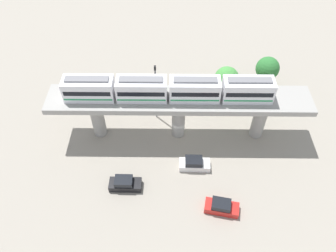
{
  "coord_description": "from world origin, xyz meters",
  "views": [
    {
      "loc": [
        -32.21,
        1.18,
        37.66
      ],
      "look_at": [
        -2.5,
        1.48,
        4.4
      ],
      "focal_mm": 35.11,
      "sensor_mm": 36.0,
      "label": 1
    }
  ],
  "objects_px": {
    "train": "(168,89)",
    "tree_near_viaduct": "(227,79)",
    "parked_car_white": "(194,164)",
    "parked_car_red": "(221,207)",
    "parked_car_black": "(125,184)",
    "signal_post": "(156,91)",
    "tree_mid_lot": "(267,68)"
  },
  "relations": [
    {
      "from": "parked_car_red",
      "to": "signal_post",
      "type": "bearing_deg",
      "value": 38.99
    },
    {
      "from": "train",
      "to": "parked_car_black",
      "type": "distance_m",
      "value": 13.6
    },
    {
      "from": "parked_car_black",
      "to": "tree_mid_lot",
      "type": "bearing_deg",
      "value": -46.58
    },
    {
      "from": "train",
      "to": "tree_mid_lot",
      "type": "relative_size",
      "value": 4.63
    },
    {
      "from": "parked_car_white",
      "to": "parked_car_red",
      "type": "height_order",
      "value": "same"
    },
    {
      "from": "parked_car_black",
      "to": "parked_car_red",
      "type": "bearing_deg",
      "value": -103.93
    },
    {
      "from": "train",
      "to": "parked_car_red",
      "type": "relative_size",
      "value": 6.15
    },
    {
      "from": "signal_post",
      "to": "tree_mid_lot",
      "type": "bearing_deg",
      "value": -68.04
    },
    {
      "from": "parked_car_white",
      "to": "tree_mid_lot",
      "type": "bearing_deg",
      "value": -35.55
    },
    {
      "from": "parked_car_red",
      "to": "tree_mid_lot",
      "type": "distance_m",
      "value": 25.27
    },
    {
      "from": "train",
      "to": "parked_car_white",
      "type": "bearing_deg",
      "value": -149.31
    },
    {
      "from": "tree_mid_lot",
      "to": "signal_post",
      "type": "bearing_deg",
      "value": 111.96
    },
    {
      "from": "parked_car_white",
      "to": "signal_post",
      "type": "xyz_separation_m",
      "value": [
        9.54,
        5.48,
        4.74
      ]
    },
    {
      "from": "parked_car_red",
      "to": "tree_mid_lot",
      "type": "bearing_deg",
      "value": -11.2
    },
    {
      "from": "parked_car_white",
      "to": "tree_mid_lot",
      "type": "xyz_separation_m",
      "value": [
        16.78,
        -12.48,
        3.25
      ]
    },
    {
      "from": "parked_car_white",
      "to": "parked_car_black",
      "type": "relative_size",
      "value": 1.0
    },
    {
      "from": "train",
      "to": "signal_post",
      "type": "distance_m",
      "value": 5.13
    },
    {
      "from": "tree_near_viaduct",
      "to": "tree_mid_lot",
      "type": "bearing_deg",
      "value": -69.07
    },
    {
      "from": "parked_car_white",
      "to": "signal_post",
      "type": "distance_m",
      "value": 11.98
    },
    {
      "from": "parked_car_white",
      "to": "tree_mid_lot",
      "type": "relative_size",
      "value": 0.71
    },
    {
      "from": "tree_near_viaduct",
      "to": "tree_mid_lot",
      "type": "distance_m",
      "value": 7.46
    },
    {
      "from": "train",
      "to": "parked_car_white",
      "type": "xyz_separation_m",
      "value": [
        -6.14,
        -3.64,
        -8.12
      ]
    },
    {
      "from": "parked_car_black",
      "to": "signal_post",
      "type": "distance_m",
      "value": 14.13
    },
    {
      "from": "train",
      "to": "parked_car_red",
      "type": "height_order",
      "value": "train"
    },
    {
      "from": "tree_near_viaduct",
      "to": "tree_mid_lot",
      "type": "relative_size",
      "value": 1.0
    },
    {
      "from": "parked_car_red",
      "to": "signal_post",
      "type": "distance_m",
      "value": 18.74
    },
    {
      "from": "tree_mid_lot",
      "to": "parked_car_red",
      "type": "bearing_deg",
      "value": 157.96
    },
    {
      "from": "parked_car_black",
      "to": "parked_car_red",
      "type": "distance_m",
      "value": 12.69
    },
    {
      "from": "tree_near_viaduct",
      "to": "parked_car_red",
      "type": "bearing_deg",
      "value": 173.24
    },
    {
      "from": "signal_post",
      "to": "tree_near_viaduct",
      "type": "bearing_deg",
      "value": -67.39
    },
    {
      "from": "train",
      "to": "tree_near_viaduct",
      "type": "height_order",
      "value": "train"
    },
    {
      "from": "parked_car_white",
      "to": "tree_near_viaduct",
      "type": "distance_m",
      "value": 15.49
    }
  ]
}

